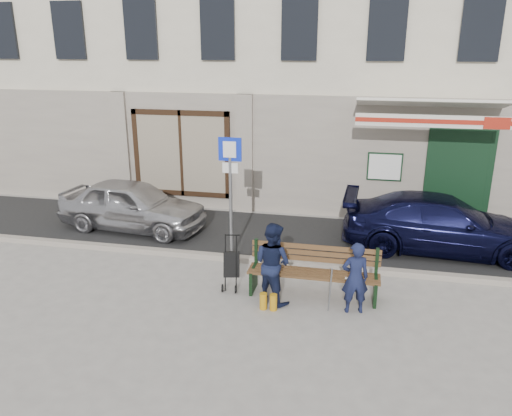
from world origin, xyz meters
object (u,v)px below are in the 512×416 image
(parking_sign, at_px, (230,179))
(stroller, at_px, (231,266))
(car_silver, at_px, (132,205))
(car_navy, at_px, (441,224))
(man, at_px, (355,278))
(woman, at_px, (273,263))
(bench, at_px, (311,273))

(parking_sign, xyz_separation_m, stroller, (0.37, -1.41, -1.31))
(parking_sign, bearing_deg, car_silver, 158.83)
(car_navy, relative_size, stroller, 4.18)
(car_navy, bearing_deg, man, 152.21)
(man, xyz_separation_m, woman, (-1.45, 0.09, 0.10))
(car_navy, height_order, woman, woman)
(car_silver, height_order, stroller, car_silver)
(car_navy, xyz_separation_m, parking_sign, (-4.49, -1.34, 1.14))
(parking_sign, xyz_separation_m, bench, (1.87, -1.41, -1.31))
(stroller, bearing_deg, car_silver, 129.84)
(bench, relative_size, stroller, 2.32)
(parking_sign, height_order, woman, parking_sign)
(car_silver, height_order, bench, car_silver)
(car_silver, xyz_separation_m, bench, (4.74, -2.61, -0.17))
(car_navy, height_order, man, man)
(car_navy, distance_m, woman, 4.50)
(parking_sign, bearing_deg, bench, -35.39)
(car_silver, relative_size, car_navy, 0.86)
(car_silver, distance_m, stroller, 4.16)
(car_navy, xyz_separation_m, bench, (-2.62, -2.75, -0.17))
(bench, bearing_deg, car_silver, 151.20)
(car_silver, height_order, man, man)
(man, distance_m, woman, 1.46)
(car_silver, relative_size, bench, 1.54)
(parking_sign, relative_size, woman, 1.77)
(car_silver, height_order, parking_sign, parking_sign)
(car_silver, bearing_deg, stroller, -122.43)
(car_silver, xyz_separation_m, parking_sign, (2.87, -1.20, 1.14))
(man, relative_size, stroller, 1.25)
(woman, height_order, stroller, woman)
(bench, xyz_separation_m, man, (0.80, -0.43, 0.19))
(car_silver, distance_m, woman, 5.04)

